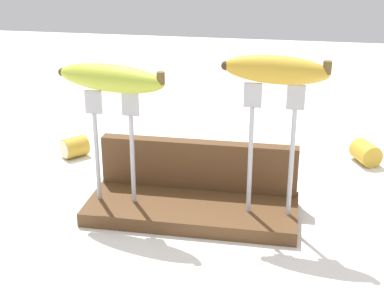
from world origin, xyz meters
name	(u,v)px	position (x,y,z in m)	size (l,w,h in m)	color
ground_plane	(192,215)	(0.00, 0.00, 0.00)	(3.00, 3.00, 0.00)	silver
wooden_board	(192,209)	(0.00, 0.00, 0.01)	(0.33, 0.14, 0.02)	brown
board_backstop	(198,165)	(0.00, 0.06, 0.06)	(0.33, 0.02, 0.08)	brown
fork_stand_left	(114,137)	(-0.12, -0.01, 0.13)	(0.08, 0.01, 0.18)	#B2B2B7
fork_stand_right	(272,139)	(0.12, -0.01, 0.14)	(0.09, 0.01, 0.20)	#B2B2B7
banana_raised_left	(110,78)	(-0.12, -0.01, 0.22)	(0.18, 0.08, 0.04)	#B2C138
banana_raised_right	(276,70)	(0.12, -0.01, 0.25)	(0.16, 0.06, 0.04)	gold
fork_fallen_near	(377,146)	(0.33, 0.36, 0.00)	(0.14, 0.13, 0.01)	#B2B2B7
banana_chunk_near	(74,147)	(-0.28, 0.20, 0.02)	(0.06, 0.06, 0.04)	gold
banana_chunk_far	(365,153)	(0.29, 0.27, 0.02)	(0.06, 0.07, 0.04)	gold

